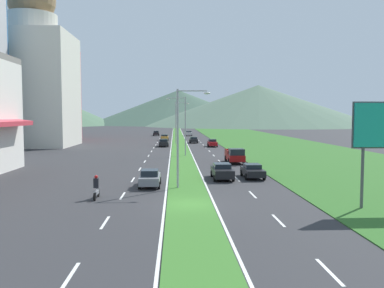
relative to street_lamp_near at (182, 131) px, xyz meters
The scene contains 50 objects.
ground_plane 8.14m from the street_lamp_near, 86.07° to the right, with size 600.00×600.00×0.00m, color #2D2D30.
grass_median 53.75m from the street_lamp_near, 89.52° to the left, with size 3.20×240.00×0.06m, color #387028.
grass_verge_right 57.72m from the street_lamp_near, 68.54° to the left, with size 24.00×240.00×0.06m, color #2D6023.
lane_dash_left_1 19.86m from the street_lamp_near, 103.99° to the right, with size 0.16×2.80×0.01m, color silver.
lane_dash_left_2 12.81m from the street_lamp_near, 113.16° to the right, with size 0.16×2.80×0.01m, color silver.
lane_dash_left_3 7.43m from the street_lamp_near, 146.50° to the right, with size 0.16×2.80×0.01m, color silver.
lane_dash_left_4 8.24m from the street_lamp_near, 134.62° to the left, with size 0.16×2.80×0.01m, color silver.
lane_dash_left_5 14.23m from the street_lamp_near, 110.40° to the left, with size 0.16×2.80×0.01m, color silver.
lane_dash_left_6 21.41m from the street_lamp_near, 102.91° to the left, with size 0.16×2.80×0.01m, color silver.
lane_dash_left_7 28.91m from the street_lamp_near, 99.40° to the left, with size 0.16×2.80×0.01m, color silver.
lane_dash_left_8 36.54m from the street_lamp_near, 97.39° to the left, with size 0.16×2.80×0.01m, color silver.
lane_dash_left_9 44.23m from the street_lamp_near, 96.08° to the left, with size 0.16×2.80×0.01m, color silver.
lane_dash_left_10 51.95m from the street_lamp_near, 95.16° to the left, with size 0.16×2.80×0.01m, color silver.
lane_dash_left_11 59.69m from the street_lamp_near, 94.49° to the left, with size 0.16×2.80×0.01m, color silver.
lane_dash_left_12 67.44m from the street_lamp_near, 93.97° to the left, with size 0.16×2.80×0.01m, color silver.
lane_dash_left_13 75.21m from the street_lamp_near, 93.56° to the left, with size 0.16×2.80×0.01m, color silver.
lane_dash_right_1 20.09m from the street_lamp_near, 73.46° to the right, with size 0.16×2.80×0.01m, color silver.
lane_dash_right_2 13.16m from the street_lamp_near, 62.99° to the right, with size 0.16×2.80×0.01m, color silver.
lane_dash_right_3 8.02m from the street_lamp_near, 29.06° to the right, with size 0.16×2.80×0.01m, color silver.
lane_dash_right_4 8.78m from the street_lamp_near, 40.39° to the left, with size 0.16×2.80×0.01m, color silver.
lane_dash_right_5 14.54m from the street_lamp_near, 66.10° to the left, with size 0.16×2.80×0.01m, color silver.
lane_dash_right_6 21.62m from the street_lamp_near, 74.73° to the left, with size 0.16×2.80×0.01m, color silver.
lane_dash_right_7 29.07m from the street_lamp_near, 78.84° to the left, with size 0.16×2.80×0.01m, color silver.
lane_dash_right_8 36.67m from the street_lamp_near, 81.22° to the left, with size 0.16×2.80×0.01m, color silver.
lane_dash_right_9 44.33m from the street_lamp_near, 82.77° to the left, with size 0.16×2.80×0.01m, color silver.
lane_dash_right_10 52.04m from the street_lamp_near, 83.86° to the left, with size 0.16×2.80×0.01m, color silver.
lane_dash_right_11 59.77m from the street_lamp_near, 84.66° to the left, with size 0.16×2.80×0.01m, color silver.
lane_dash_right_12 67.51m from the street_lamp_near, 85.28° to the left, with size 0.16×2.80×0.01m, color silver.
lane_dash_right_13 75.27m from the street_lamp_near, 85.77° to the left, with size 0.16×2.80×0.01m, color silver.
edge_line_median_left 53.76m from the street_lamp_near, 91.40° to the left, with size 0.16×240.00×0.01m, color silver.
edge_line_median_right 53.79m from the street_lamp_near, 87.65° to the left, with size 0.16×240.00×0.01m, color silver.
domed_building 58.29m from the street_lamp_near, 120.66° to the left, with size 15.52×15.52×34.19m.
midrise_colored 80.63m from the street_lamp_near, 116.44° to the left, with size 17.67×17.67×24.20m, color #D83847.
hill_far_left 264.63m from the street_lamp_near, 115.63° to the left, with size 147.74×147.74×33.16m, color #47664C.
hill_far_center 261.87m from the street_lamp_near, 89.51° to the left, with size 130.41×130.41×25.13m, color #3D5647.
hill_far_right 224.31m from the street_lamp_near, 76.47° to the left, with size 145.78×145.78×25.66m, color #516B56.
street_lamp_near is the anchor object (origin of this frame).
street_lamp_mid 27.84m from the street_lamp_near, 88.50° to the left, with size 3.09×0.28×9.12m.
street_lamp_far 55.60m from the street_lamp_near, 89.97° to the left, with size 3.09×0.45×9.27m.
car_0 57.72m from the street_lamp_near, 86.24° to the left, with size 1.92×4.13×1.37m.
car_1 90.77m from the street_lamp_near, 87.56° to the left, with size 2.04×4.12×1.49m.
car_2 91.89m from the street_lamp_near, 93.98° to the left, with size 1.90×4.11×1.53m.
car_3 46.76m from the street_lamp_near, 81.33° to the left, with size 1.85×4.25×1.51m.
car_4 7.56m from the street_lamp_near, 50.05° to the left, with size 1.99×4.70×1.53m.
car_5 5.07m from the street_lamp_near, 161.59° to the left, with size 1.85×4.05×1.51m.
car_6 67.35m from the street_lamp_near, 92.67° to the left, with size 1.98×4.41×1.50m.
car_7 47.15m from the street_lamp_near, 93.41° to the left, with size 1.93×4.55×1.53m.
car_8 9.93m from the street_lamp_near, 37.00° to the left, with size 1.94×4.40×1.39m.
pickup_truck_0 19.80m from the street_lamp_near, 67.79° to the left, with size 2.18×5.40×2.00m.
motorcycle_rider 8.73m from the street_lamp_near, 147.23° to the right, with size 0.36×2.00×1.80m.
Camera 1 is at (-1.04, -27.42, 6.20)m, focal length 37.33 mm.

